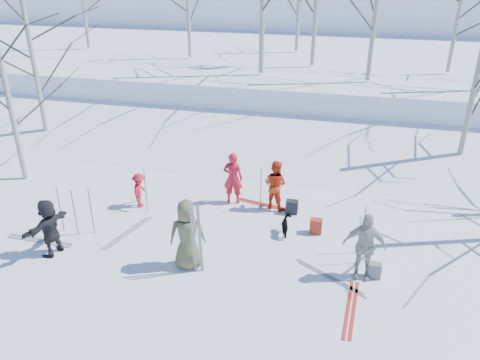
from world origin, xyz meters
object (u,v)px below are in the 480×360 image
(backpack_red, at_px, (316,226))
(backpack_grey, at_px, (374,270))
(skier_olive_center, at_px, (187,235))
(skier_red_north, at_px, (233,178))
(backpack_dark, at_px, (292,207))
(skier_red_seated, at_px, (140,190))
(skier_redor_behind, at_px, (275,185))
(dog, at_px, (287,226))
(skier_grey_west, at_px, (49,227))
(skier_cream_east, at_px, (364,246))

(backpack_red, xyz_separation_m, backpack_grey, (1.51, -1.62, -0.02))
(skier_olive_center, distance_m, skier_red_north, 3.43)
(skier_olive_center, xyz_separation_m, backpack_dark, (2.04, 3.17, -0.68))
(skier_red_seated, bearing_deg, skier_redor_behind, -84.23)
(skier_olive_center, xyz_separation_m, skier_red_seated, (-2.40, 2.48, -0.35))
(dog, bearing_deg, skier_grey_west, 9.40)
(skier_olive_center, distance_m, backpack_dark, 3.83)
(skier_grey_west, bearing_deg, skier_red_north, 147.09)
(skier_cream_east, xyz_separation_m, backpack_red, (-1.21, 1.65, -0.62))
(skier_olive_center, bearing_deg, skier_cream_east, 170.83)
(skier_cream_east, distance_m, skier_grey_west, 7.56)
(skier_red_north, distance_m, skier_grey_west, 5.24)
(skier_redor_behind, bearing_deg, skier_olive_center, 85.70)
(dog, distance_m, backpack_grey, 2.63)
(skier_red_seated, distance_m, backpack_grey, 6.99)
(skier_redor_behind, distance_m, dog, 1.60)
(skier_grey_west, bearing_deg, backpack_grey, 108.46)
(dog, xyz_separation_m, backpack_dark, (-0.03, 1.21, -0.06))
(skier_olive_center, bearing_deg, skier_grey_west, -12.19)
(skier_red_north, bearing_deg, skier_cream_east, 139.48)
(skier_redor_behind, xyz_separation_m, backpack_dark, (0.55, -0.20, -0.55))
(skier_olive_center, height_order, skier_grey_west, skier_olive_center)
(skier_olive_center, xyz_separation_m, skier_redor_behind, (1.49, 3.38, -0.13))
(skier_olive_center, height_order, backpack_dark, skier_olive_center)
(skier_red_north, height_order, backpack_red, skier_red_north)
(skier_grey_west, relative_size, backpack_red, 3.57)
(skier_grey_west, xyz_separation_m, backpack_grey, (7.81, 0.93, -0.56))
(backpack_red, distance_m, backpack_grey, 2.21)
(skier_red_north, xyz_separation_m, skier_redor_behind, (1.29, -0.04, -0.05))
(skier_olive_center, height_order, dog, skier_olive_center)
(skier_red_seated, height_order, dog, skier_red_seated)
(skier_grey_west, bearing_deg, backpack_red, 123.70)
(skier_red_seated, relative_size, backpack_grey, 2.80)
(skier_grey_west, xyz_separation_m, backpack_dark, (5.51, 3.49, -0.55))
(backpack_red, bearing_deg, skier_olive_center, -141.59)
(skier_red_seated, xyz_separation_m, skier_grey_west, (-1.08, -2.80, 0.22))
(backpack_grey, bearing_deg, dog, 149.11)
(skier_red_north, distance_m, backpack_red, 2.93)
(skier_redor_behind, bearing_deg, skier_grey_west, 56.09)
(skier_olive_center, xyz_separation_m, skier_grey_west, (-3.48, -0.31, -0.13))
(skier_red_seated, xyz_separation_m, backpack_grey, (6.73, -1.87, -0.34))
(skier_olive_center, height_order, skier_red_north, skier_olive_center)
(skier_olive_center, relative_size, skier_grey_west, 1.17)
(skier_olive_center, height_order, backpack_red, skier_olive_center)
(skier_grey_west, relative_size, dog, 2.40)
(skier_redor_behind, height_order, skier_cream_east, skier_cream_east)
(backpack_red, bearing_deg, skier_red_seated, 177.27)
(skier_red_north, relative_size, backpack_grey, 4.22)
(skier_redor_behind, xyz_separation_m, skier_cream_east, (2.54, -2.80, 0.08))
(skier_red_seated, bearing_deg, skier_red_north, -77.38)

